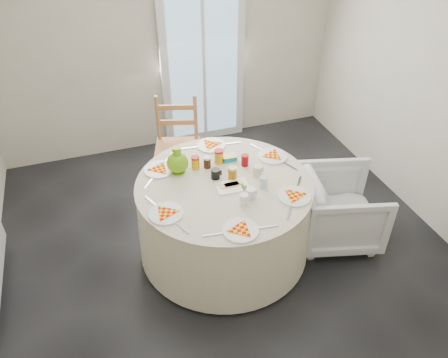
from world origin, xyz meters
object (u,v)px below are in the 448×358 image
object	(u,v)px
wooden_chair	(178,151)
armchair	(340,204)
green_pitcher	(177,161)
table	(224,218)

from	to	relation	value
wooden_chair	armchair	bearing A→B (deg)	-28.78
wooden_chair	green_pitcher	size ratio (longest dim) A/B	4.24
armchair	green_pitcher	bearing A→B (deg)	86.44
table	armchair	xyz separation A→B (m)	(1.05, -0.18, 0.02)
wooden_chair	armchair	size ratio (longest dim) A/B	1.37
wooden_chair	table	bearing A→B (deg)	-65.07
wooden_chair	green_pitcher	xyz separation A→B (m)	(-0.17, -0.76, 0.40)
table	armchair	world-z (taller)	armchair
table	wooden_chair	size ratio (longest dim) A/B	1.49
wooden_chair	armchair	xyz separation A→B (m)	(1.20, -1.22, -0.08)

